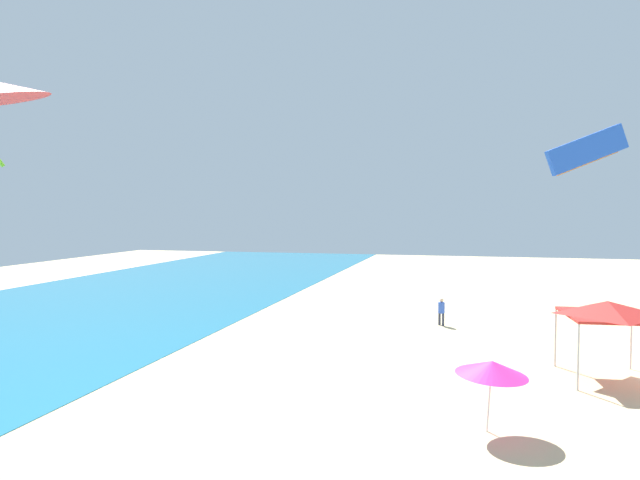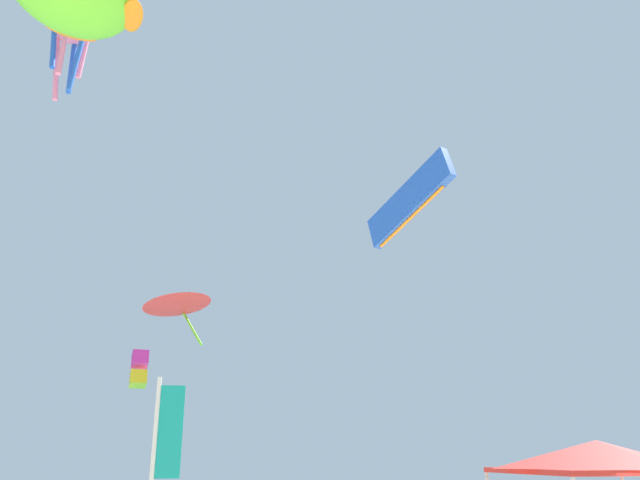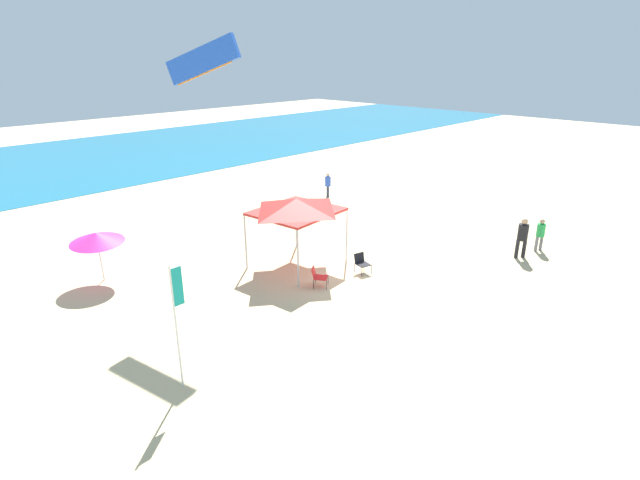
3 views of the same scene
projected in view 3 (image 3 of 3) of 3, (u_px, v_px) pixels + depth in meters
ground at (343, 276)px, 21.06m from camera, size 120.00×120.00×0.10m
ocean_strip at (57, 163)px, 42.19m from camera, size 120.00×24.04×0.02m
canopy_tent at (296, 206)px, 21.10m from camera, size 3.66×3.36×3.07m
beach_umbrella at (96, 237)px, 19.81m from camera, size 2.13×2.13×2.24m
folding_chair_left_of_tent at (318, 276)px, 19.88m from camera, size 0.78×0.81×0.82m
folding_chair_near_cooler at (361, 262)px, 21.19m from camera, size 0.65×0.73×0.82m
banner_flag at (177, 316)px, 13.32m from camera, size 0.36×0.06×3.72m
person_by_tent at (523, 235)px, 22.47m from camera, size 0.45×0.45×1.90m
person_watching_sky at (541, 232)px, 23.34m from camera, size 0.40×0.38×1.59m
person_far_stroller at (328, 183)px, 32.20m from camera, size 0.37×0.37×1.57m
kite_parafoil_blue at (203, 61)px, 17.84m from camera, size 1.47×2.84×1.82m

